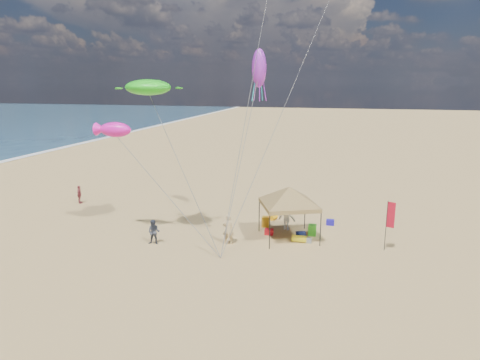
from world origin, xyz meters
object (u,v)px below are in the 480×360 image
(feather_flag, at_px, (390,218))
(cooler_blue, at_px, (330,222))
(person_near_b, at_px, (154,232))
(cooler_red, at_px, (269,232))
(chair_green, at_px, (312,230))
(person_near_a, at_px, (228,229))
(person_far_a, at_px, (79,194))
(canopy_tent, at_px, (289,189))
(chair_yellow, at_px, (266,222))
(person_near_c, at_px, (287,216))
(beach_cart, at_px, (299,239))

(feather_flag, relative_size, cooler_blue, 5.63)
(feather_flag, bearing_deg, person_near_b, -170.43)
(cooler_red, distance_m, cooler_blue, 4.76)
(chair_green, distance_m, person_near_a, 5.61)
(person_near_b, relative_size, person_far_a, 1.04)
(canopy_tent, xyz_separation_m, person_near_a, (-3.41, -1.83, -2.30))
(chair_yellow, bearing_deg, person_near_b, -141.44)
(feather_flag, distance_m, person_near_b, 13.95)
(cooler_red, bearing_deg, person_near_a, -134.31)
(cooler_blue, bearing_deg, cooler_red, -142.51)
(canopy_tent, relative_size, person_near_c, 3.16)
(beach_cart, xyz_separation_m, person_near_c, (-1.07, 2.00, 0.72))
(canopy_tent, xyz_separation_m, cooler_blue, (2.49, 3.24, -3.05))
(cooler_red, height_order, beach_cart, cooler_red)
(feather_flag, relative_size, chair_green, 4.35)
(cooler_blue, height_order, person_far_a, person_far_a)
(chair_yellow, relative_size, person_near_c, 0.38)
(cooler_red, height_order, chair_yellow, chair_yellow)
(person_near_a, height_order, person_near_b, person_near_a)
(cooler_blue, distance_m, person_near_a, 7.82)
(cooler_red, relative_size, person_near_a, 0.29)
(feather_flag, bearing_deg, chair_yellow, 162.10)
(chair_yellow, bearing_deg, person_near_c, -9.50)
(cooler_red, bearing_deg, person_near_c, 51.59)
(person_near_a, bearing_deg, person_near_c, -144.17)
(cooler_red, bearing_deg, feather_flag, -7.97)
(cooler_blue, height_order, person_near_c, person_near_c)
(cooler_blue, relative_size, chair_green, 0.77)
(person_near_a, relative_size, person_near_c, 1.02)
(person_near_a, bearing_deg, feather_flag, 175.28)
(beach_cart, bearing_deg, cooler_blue, 64.73)
(chair_yellow, height_order, person_near_c, person_near_c)
(chair_green, bearing_deg, feather_flag, -19.55)
(cooler_blue, relative_size, chair_yellow, 0.77)
(feather_flag, xyz_separation_m, cooler_blue, (-3.42, 3.91, -1.84))
(canopy_tent, relative_size, cooler_blue, 10.77)
(feather_flag, bearing_deg, cooler_blue, 131.23)
(cooler_red, xyz_separation_m, chair_green, (2.73, 0.58, 0.16))
(person_far_a, bearing_deg, cooler_red, -123.03)
(canopy_tent, bearing_deg, person_near_c, 101.16)
(chair_green, relative_size, chair_yellow, 1.00)
(canopy_tent, relative_size, person_near_b, 3.79)
(canopy_tent, relative_size, person_near_a, 3.09)
(person_near_a, bearing_deg, cooler_blue, -151.19)
(person_near_b, bearing_deg, canopy_tent, 12.51)
(feather_flag, distance_m, chair_yellow, 8.25)
(chair_green, xyz_separation_m, beach_cart, (-0.68, -1.35, -0.15))
(cooler_blue, bearing_deg, person_far_a, 178.49)
(person_near_c, distance_m, person_far_a, 17.39)
(beach_cart, xyz_separation_m, person_far_a, (-18.32, 4.20, 0.54))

